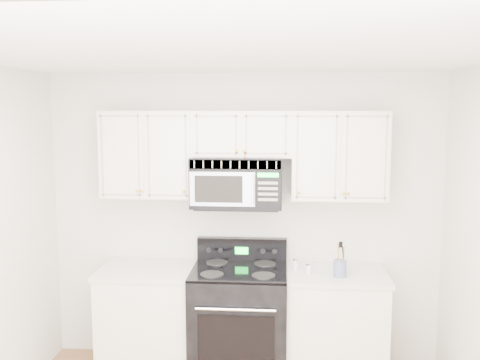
# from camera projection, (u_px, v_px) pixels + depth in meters

# --- Properties ---
(room) EXTENTS (3.51, 3.51, 2.61)m
(room) POSITION_uv_depth(u_px,v_px,m) (222.00, 280.00, 3.10)
(room) COLOR brown
(room) RESTS_ON ground
(base_cabinet_left) EXTENTS (0.86, 0.65, 0.92)m
(base_cabinet_left) POSITION_uv_depth(u_px,v_px,m) (151.00, 322.00, 4.70)
(base_cabinet_left) COLOR silver
(base_cabinet_left) RESTS_ON ground
(base_cabinet_right) EXTENTS (0.86, 0.65, 0.92)m
(base_cabinet_right) POSITION_uv_depth(u_px,v_px,m) (334.00, 328.00, 4.57)
(base_cabinet_right) COLOR silver
(base_cabinet_right) RESTS_ON ground
(range) EXTENTS (0.81, 0.73, 1.13)m
(range) POSITION_uv_depth(u_px,v_px,m) (239.00, 320.00, 4.60)
(range) COLOR black
(range) RESTS_ON ground
(upper_cabinets) EXTENTS (2.44, 0.37, 0.75)m
(upper_cabinets) POSITION_uv_depth(u_px,v_px,m) (243.00, 150.00, 4.58)
(upper_cabinets) COLOR silver
(upper_cabinets) RESTS_ON ground
(microwave) EXTENTS (0.78, 0.44, 0.43)m
(microwave) POSITION_uv_depth(u_px,v_px,m) (237.00, 182.00, 4.59)
(microwave) COLOR black
(microwave) RESTS_ON ground
(utensil_crock) EXTENTS (0.11, 0.11, 0.29)m
(utensil_crock) POSITION_uv_depth(u_px,v_px,m) (340.00, 268.00, 4.38)
(utensil_crock) COLOR #4F5A81
(utensil_crock) RESTS_ON base_cabinet_right
(shaker_salt) EXTENTS (0.04, 0.04, 0.09)m
(shaker_salt) POSITION_uv_depth(u_px,v_px,m) (309.00, 269.00, 4.44)
(shaker_salt) COLOR silver
(shaker_salt) RESTS_ON base_cabinet_right
(shaker_pepper) EXTENTS (0.04, 0.04, 0.10)m
(shaker_pepper) POSITION_uv_depth(u_px,v_px,m) (295.00, 264.00, 4.56)
(shaker_pepper) COLOR silver
(shaker_pepper) RESTS_ON base_cabinet_right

